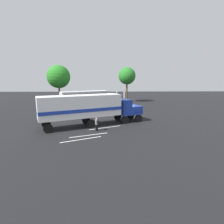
{
  "coord_description": "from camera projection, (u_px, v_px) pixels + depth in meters",
  "views": [
    {
      "loc": [
        -2.91,
        -25.68,
        6.28
      ],
      "look_at": [
        -2.14,
        -1.09,
        1.6
      ],
      "focal_mm": 28.54,
      "sensor_mm": 36.0,
      "label": 1
    }
  ],
  "objects": [
    {
      "name": "semi_truck",
      "position": [
        89.0,
        107.0,
        23.45
      ],
      "size": [
        13.95,
        8.06,
        4.5
      ],
      "color": "#193399",
      "rests_on": "ground_plane"
    },
    {
      "name": "person_bystander",
      "position": [
        97.0,
        124.0,
        21.4
      ],
      "size": [
        0.46,
        0.46,
        1.63
      ],
      "color": "black",
      "rests_on": "ground_plane"
    },
    {
      "name": "lane_stripe_far",
      "position": [
        81.0,
        139.0,
        18.51
      ],
      "size": [
        4.07,
        1.97,
        0.01
      ],
      "primitive_type": "cube",
      "rotation": [
        0.0,
        0.0,
        0.43
      ],
      "color": "silver",
      "rests_on": "ground_plane"
    },
    {
      "name": "lane_stripe_near",
      "position": [
        105.0,
        128.0,
        22.94
      ],
      "size": [
        4.06,
        1.98,
        0.01
      ],
      "primitive_type": "cube",
      "rotation": [
        0.0,
        0.0,
        0.43
      ],
      "color": "silver",
      "rests_on": "ground_plane"
    },
    {
      "name": "tree_left",
      "position": [
        59.0,
        77.0,
        45.77
      ],
      "size": [
        5.92,
        5.92,
        9.65
      ],
      "color": "brown",
      "rests_on": "ground_plane"
    },
    {
      "name": "lane_stripe_mid",
      "position": [
        89.0,
        135.0,
        19.9
      ],
      "size": [
        4.16,
        1.74,
        0.01
      ],
      "primitive_type": "cube",
      "rotation": [
        0.0,
        0.0,
        0.37
      ],
      "color": "silver",
      "rests_on": "ground_plane"
    },
    {
      "name": "ground_plane",
      "position": [
        126.0,
        121.0,
        26.47
      ],
      "size": [
        120.0,
        120.0,
        0.0
      ],
      "primitive_type": "plane",
      "color": "black"
    },
    {
      "name": "parked_bus",
      "position": [
        85.0,
        97.0,
        40.54
      ],
      "size": [
        10.9,
        7.43,
        3.4
      ],
      "color": "silver",
      "rests_on": "ground_plane"
    },
    {
      "name": "tree_center",
      "position": [
        127.0,
        76.0,
        46.68
      ],
      "size": [
        4.5,
        4.5,
        9.15
      ],
      "color": "brown",
      "rests_on": "ground_plane"
    }
  ]
}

